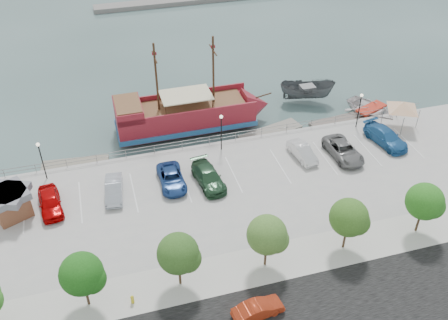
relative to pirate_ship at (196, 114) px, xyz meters
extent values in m
plane|color=#324A47|center=(1.18, -12.85, -1.94)|extent=(160.00, 160.00, 0.00)
cube|color=#BCB9B3|center=(1.18, -22.85, -0.93)|extent=(100.00, 4.00, 0.05)
cylinder|color=slate|center=(1.18, -5.05, 0.01)|extent=(50.00, 0.06, 0.06)
cylinder|color=slate|center=(1.18, -5.05, -0.39)|extent=(50.00, 0.06, 0.06)
cube|color=maroon|center=(-1.33, 0.00, -0.09)|extent=(15.61, 4.91, 2.53)
cube|color=#225A93|center=(-1.33, 0.00, -0.92)|extent=(15.90, 5.21, 0.58)
cone|color=maroon|center=(7.25, 0.02, -0.09)|extent=(3.13, 4.69, 4.68)
cube|color=maroon|center=(-7.66, -0.02, 1.86)|extent=(2.94, 4.88, 1.36)
cube|color=brown|center=(-7.66, -0.02, 2.59)|extent=(2.74, 4.49, 0.12)
cube|color=brown|center=(-0.84, 0.00, 1.23)|extent=(12.68, 4.32, 0.15)
cube|color=maroon|center=(-1.33, 2.34, 1.52)|extent=(15.59, 0.24, 0.68)
cube|color=maroon|center=(-1.32, -2.34, 1.52)|extent=(15.59, 0.24, 0.68)
cylinder|color=#382111|center=(2.08, 0.01, 5.17)|extent=(0.23, 0.23, 7.99)
cylinder|color=#382111|center=(-4.25, -0.01, 5.17)|extent=(0.23, 0.23, 7.99)
cylinder|color=#382111|center=(2.08, 0.01, 7.61)|extent=(0.14, 2.92, 0.14)
cylinder|color=#382111|center=(-4.25, -0.01, 7.61)|extent=(0.14, 2.92, 0.14)
cube|color=beige|center=(-1.13, 0.00, 2.64)|extent=(5.66, 3.72, 0.12)
cylinder|color=#382111|center=(7.93, 0.02, 1.08)|extent=(2.43, 0.16, 0.58)
imported|color=#4C4F53|center=(14.80, 2.12, -0.62)|extent=(7.28, 4.62, 2.64)
imported|color=silver|center=(20.89, -3.25, -1.28)|extent=(6.59, 7.61, 1.32)
cube|color=gray|center=(-14.09, -3.65, -1.74)|extent=(7.08, 2.66, 0.39)
cube|color=gray|center=(7.83, -3.65, -1.72)|extent=(7.95, 4.09, 0.44)
cube|color=#6B6058|center=(16.32, -3.65, -1.75)|extent=(6.98, 2.72, 0.39)
cube|color=brown|center=(-19.75, -10.91, 0.11)|extent=(3.79, 3.79, 2.10)
cube|color=slate|center=(-19.75, -10.91, 1.40)|extent=(4.30, 4.30, 0.67)
cylinder|color=slate|center=(20.16, -6.70, 0.22)|extent=(0.09, 0.09, 2.32)
cylinder|color=slate|center=(22.75, -5.79, 0.22)|extent=(0.09, 0.09, 2.32)
cylinder|color=slate|center=(21.08, -9.29, 0.22)|extent=(0.09, 0.09, 2.32)
cylinder|color=slate|center=(23.66, -8.38, 0.22)|extent=(0.09, 0.09, 2.32)
pyramid|color=silver|center=(21.91, -7.54, 2.27)|extent=(5.65, 5.65, 0.95)
imported|color=#B33116|center=(-1.96, -27.26, -0.30)|extent=(4.02, 1.87, 1.28)
cylinder|color=gold|center=(-10.64, -23.65, -0.63)|extent=(0.25, 0.25, 0.62)
sphere|color=gold|center=(-10.64, -23.65, -0.30)|extent=(0.27, 0.27, 0.27)
cylinder|color=black|center=(-16.82, -6.35, 1.06)|extent=(0.12, 0.12, 4.00)
sphere|color=#FFF2CC|center=(-16.82, -6.35, 3.16)|extent=(0.36, 0.36, 0.36)
cylinder|color=black|center=(1.18, -6.35, 1.06)|extent=(0.12, 0.12, 4.00)
sphere|color=#FFF2CC|center=(1.18, -6.35, 3.16)|extent=(0.36, 0.36, 0.36)
cylinder|color=black|center=(17.18, -6.35, 1.06)|extent=(0.12, 0.12, 4.00)
sphere|color=#FFF2CC|center=(17.18, -6.35, 3.16)|extent=(0.36, 0.36, 0.36)
cylinder|color=#473321|center=(-13.82, -22.85, 0.16)|extent=(0.20, 0.20, 2.20)
sphere|color=#184D13|center=(-13.82, -22.85, 2.46)|extent=(3.20, 3.20, 3.20)
sphere|color=#184D13|center=(-13.22, -23.15, 2.06)|extent=(2.20, 2.20, 2.20)
cylinder|color=#473321|center=(-6.82, -22.85, 0.16)|extent=(0.20, 0.20, 2.20)
sphere|color=#294C1B|center=(-6.82, -22.85, 2.46)|extent=(3.20, 3.20, 3.20)
sphere|color=#294C1B|center=(-6.22, -23.15, 2.06)|extent=(2.20, 2.20, 2.20)
cylinder|color=#473321|center=(0.18, -22.85, 0.16)|extent=(0.20, 0.20, 2.20)
sphere|color=#3C6025|center=(0.18, -22.85, 2.46)|extent=(3.20, 3.20, 3.20)
sphere|color=#3C6025|center=(0.78, -23.15, 2.06)|extent=(2.20, 2.20, 2.20)
cylinder|color=#473321|center=(7.18, -22.85, 0.16)|extent=(0.20, 0.20, 2.20)
sphere|color=#2F571C|center=(7.18, -22.85, 2.46)|extent=(3.20, 3.20, 3.20)
sphere|color=#2F571C|center=(7.78, -23.15, 2.06)|extent=(2.20, 2.20, 2.20)
cylinder|color=#473321|center=(14.18, -22.85, 0.16)|extent=(0.20, 0.20, 2.20)
sphere|color=#225F18|center=(14.18, -22.85, 2.46)|extent=(3.20, 3.20, 3.20)
sphere|color=#225F18|center=(14.78, -23.15, 2.06)|extent=(2.20, 2.20, 2.20)
imported|color=#BA0204|center=(-16.40, -11.10, -0.13)|extent=(2.48, 4.97, 1.63)
imported|color=#AAB1BD|center=(-10.62, -10.79, -0.21)|extent=(2.06, 4.61, 1.47)
imported|color=navy|center=(-5.05, -10.65, -0.23)|extent=(2.36, 5.10, 1.42)
imported|color=#22462B|center=(-1.59, -11.52, -0.16)|extent=(2.84, 5.62, 1.56)
imported|color=silver|center=(8.90, -10.10, -0.23)|extent=(2.05, 4.48, 1.43)
imported|color=slate|center=(13.07, -11.11, -0.17)|extent=(2.83, 5.67, 1.54)
imported|color=#225D98|center=(18.62, -10.13, -0.13)|extent=(3.36, 5.96, 1.63)
camera|label=1|loc=(-10.58, -48.26, 30.10)|focal=40.00mm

